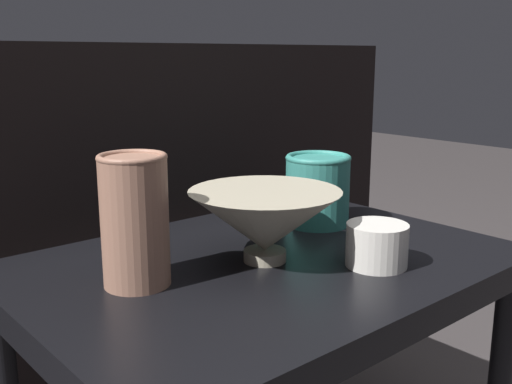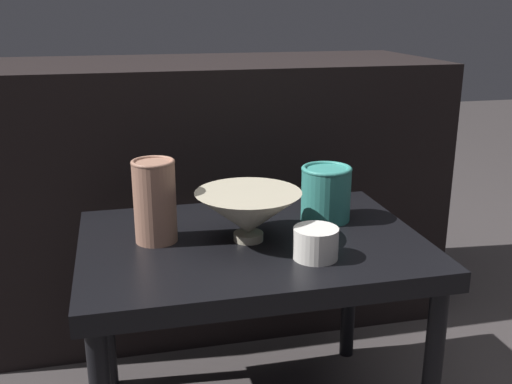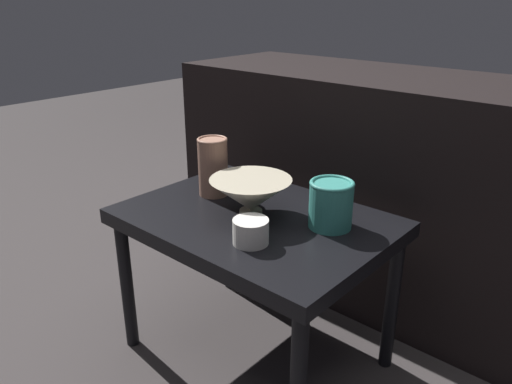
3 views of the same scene
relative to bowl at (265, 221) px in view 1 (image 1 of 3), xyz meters
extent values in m
cube|color=black|center=(0.01, 0.01, -0.08)|extent=(0.68, 0.49, 0.04)
cylinder|color=black|center=(0.31, 0.22, -0.30)|extent=(0.04, 0.04, 0.40)
cube|color=black|center=(0.01, 0.58, -0.13)|extent=(1.29, 0.50, 0.74)
cylinder|color=#B2A88E|center=(0.00, 0.00, -0.05)|extent=(0.06, 0.06, 0.02)
cone|color=#B2A88E|center=(0.00, 0.00, 0.00)|extent=(0.21, 0.21, 0.08)
cylinder|color=#996B56|center=(-0.18, 0.04, 0.02)|extent=(0.08, 0.08, 0.16)
torus|color=#996B56|center=(-0.18, 0.04, 0.10)|extent=(0.08, 0.08, 0.01)
cylinder|color=teal|center=(0.19, 0.08, 0.00)|extent=(0.11, 0.11, 0.11)
torus|color=teal|center=(0.19, 0.08, 0.06)|extent=(0.11, 0.11, 0.01)
cylinder|color=silver|center=(0.10, -0.11, -0.03)|extent=(0.08, 0.08, 0.06)
camera|label=1|loc=(-0.53, -0.59, 0.22)|focal=42.00mm
camera|label=2|loc=(-0.24, -1.09, 0.39)|focal=42.00mm
camera|label=3|loc=(0.79, -0.88, 0.48)|focal=35.00mm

